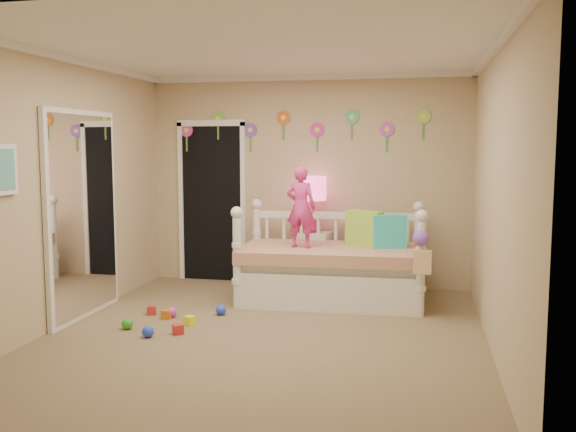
% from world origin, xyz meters
% --- Properties ---
extents(floor, '(4.00, 4.50, 0.01)m').
position_xyz_m(floor, '(0.00, 0.00, 0.00)').
color(floor, '#7F684C').
rests_on(floor, ground).
extents(ceiling, '(4.00, 4.50, 0.01)m').
position_xyz_m(ceiling, '(0.00, 0.00, 2.60)').
color(ceiling, white).
rests_on(ceiling, floor).
extents(back_wall, '(4.00, 0.01, 2.60)m').
position_xyz_m(back_wall, '(0.00, 2.25, 1.30)').
color(back_wall, tan).
rests_on(back_wall, floor).
extents(left_wall, '(0.01, 4.50, 2.60)m').
position_xyz_m(left_wall, '(-2.00, 0.00, 1.30)').
color(left_wall, tan).
rests_on(left_wall, floor).
extents(right_wall, '(0.01, 4.50, 2.60)m').
position_xyz_m(right_wall, '(2.00, 0.00, 1.30)').
color(right_wall, tan).
rests_on(right_wall, floor).
extents(crown_molding, '(4.00, 4.50, 0.06)m').
position_xyz_m(crown_molding, '(0.00, 0.00, 2.57)').
color(crown_molding, white).
rests_on(crown_molding, ceiling).
extents(daybed, '(2.08, 1.17, 1.11)m').
position_xyz_m(daybed, '(0.42, 1.43, 0.55)').
color(daybed, white).
rests_on(daybed, floor).
extents(pillow_turquoise, '(0.39, 0.22, 0.37)m').
position_xyz_m(pillow_turquoise, '(1.05, 1.50, 0.80)').
color(pillow_turquoise, teal).
rests_on(pillow_turquoise, daybed).
extents(pillow_lime, '(0.45, 0.33, 0.40)m').
position_xyz_m(pillow_lime, '(0.77, 1.58, 0.82)').
color(pillow_lime, '#9AD641').
rests_on(pillow_lime, daybed).
extents(child, '(0.35, 0.25, 0.91)m').
position_xyz_m(child, '(0.09, 1.34, 1.07)').
color(child, '#E2338F').
rests_on(child, daybed).
extents(nightstand, '(0.46, 0.38, 0.69)m').
position_xyz_m(nightstand, '(0.11, 2.07, 0.34)').
color(nightstand, white).
rests_on(nightstand, floor).
extents(table_lamp, '(0.31, 0.31, 0.68)m').
position_xyz_m(table_lamp, '(0.11, 2.07, 1.14)').
color(table_lamp, '#DA1D72').
rests_on(table_lamp, nightstand).
extents(closet_doorway, '(0.90, 0.04, 2.07)m').
position_xyz_m(closet_doorway, '(-1.25, 2.23, 1.03)').
color(closet_doorway, black).
rests_on(closet_doorway, back_wall).
extents(flower_decals, '(3.40, 0.02, 0.50)m').
position_xyz_m(flower_decals, '(-0.09, 2.24, 1.94)').
color(flower_decals, '#B2668C').
rests_on(flower_decals, back_wall).
extents(mirror_closet, '(0.07, 1.30, 2.10)m').
position_xyz_m(mirror_closet, '(-1.96, 0.30, 1.05)').
color(mirror_closet, white).
rests_on(mirror_closet, left_wall).
extents(wall_picture, '(0.05, 0.34, 0.42)m').
position_xyz_m(wall_picture, '(-1.97, -0.90, 1.55)').
color(wall_picture, white).
rests_on(wall_picture, left_wall).
extents(hanging_bag, '(0.20, 0.16, 0.36)m').
position_xyz_m(hanging_bag, '(1.39, 0.85, 0.67)').
color(hanging_bag, beige).
rests_on(hanging_bag, daybed).
extents(toy_scatter, '(1.08, 1.45, 0.11)m').
position_xyz_m(toy_scatter, '(-0.93, 0.32, 0.06)').
color(toy_scatter, '#996666').
rests_on(toy_scatter, floor).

